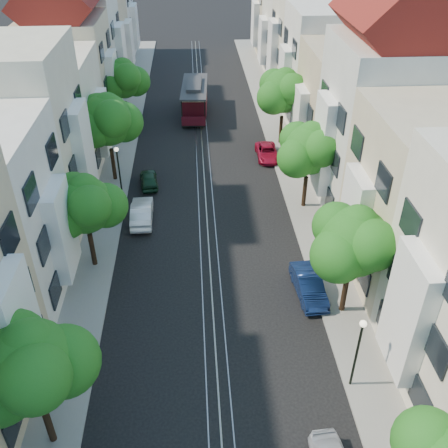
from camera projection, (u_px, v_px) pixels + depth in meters
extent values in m
plane|color=black|center=(203.00, 160.00, 43.29)|extent=(200.00, 200.00, 0.00)
cube|color=gray|center=(286.00, 157.00, 43.64)|extent=(2.50, 80.00, 0.12)
cube|color=gray|center=(119.00, 162.00, 42.87)|extent=(2.50, 80.00, 0.12)
cube|color=gray|center=(197.00, 160.00, 43.25)|extent=(0.06, 80.00, 0.02)
cube|color=gray|center=(203.00, 160.00, 43.28)|extent=(0.06, 80.00, 0.02)
cube|color=gray|center=(209.00, 160.00, 43.31)|extent=(0.06, 80.00, 0.02)
cube|color=tan|center=(203.00, 160.00, 43.29)|extent=(0.08, 80.00, 0.01)
cube|color=white|center=(409.00, 313.00, 21.33)|extent=(0.90, 3.04, 6.05)
cube|color=beige|center=(424.00, 204.00, 27.92)|extent=(7.00, 8.00, 10.00)
cube|color=white|center=(355.00, 218.00, 28.17)|extent=(0.90, 3.04, 5.50)
cube|color=silver|center=(380.00, 130.00, 33.95)|extent=(7.00, 8.00, 12.00)
cube|color=white|center=(324.00, 144.00, 34.29)|extent=(0.90, 3.04, 6.60)
cube|color=#C6B28C|center=(346.00, 107.00, 41.39)|extent=(7.00, 8.00, 9.00)
cube|color=white|center=(300.00, 117.00, 41.60)|extent=(0.90, 3.04, 4.95)
cube|color=white|center=(325.00, 69.00, 47.57)|extent=(7.00, 8.00, 10.50)
cube|color=white|center=(285.00, 79.00, 47.84)|extent=(0.90, 3.04, 5.78)
cube|color=beige|center=(308.00, 42.00, 53.89)|extent=(7.00, 8.00, 11.50)
cube|color=white|center=(273.00, 51.00, 54.20)|extent=(0.90, 3.04, 6.32)
cube|color=silver|center=(294.00, 33.00, 61.05)|extent=(7.00, 8.00, 9.50)
cube|color=white|center=(263.00, 40.00, 61.27)|extent=(0.90, 3.04, 5.23)
cube|color=beige|center=(284.00, 17.00, 67.51)|extent=(7.00, 8.00, 10.00)
cube|color=white|center=(256.00, 24.00, 67.75)|extent=(0.90, 3.04, 5.50)
cube|color=white|center=(19.00, 333.00, 20.51)|extent=(0.90, 3.04, 5.93)
cube|color=white|center=(61.00, 230.00, 27.34)|extent=(0.90, 3.04, 5.39)
cube|color=beige|center=(22.00, 141.00, 32.74)|extent=(7.00, 8.00, 11.76)
cube|color=white|center=(83.00, 152.00, 33.47)|extent=(0.90, 3.04, 6.47)
cube|color=silver|center=(53.00, 116.00, 40.17)|extent=(7.00, 8.00, 8.82)
cube|color=white|center=(102.00, 123.00, 40.77)|extent=(0.90, 3.04, 4.85)
cube|color=beige|center=(70.00, 75.00, 46.35)|extent=(7.00, 8.00, 10.29)
cube|color=white|center=(113.00, 83.00, 47.02)|extent=(0.90, 3.04, 5.66)
cube|color=silver|center=(84.00, 47.00, 52.67)|extent=(7.00, 8.00, 11.27)
cube|color=white|center=(121.00, 55.00, 53.38)|extent=(0.90, 3.04, 6.20)
cube|color=#C6B28C|center=(96.00, 37.00, 59.82)|extent=(7.00, 8.00, 9.31)
cube|color=white|center=(129.00, 43.00, 60.44)|extent=(0.90, 3.04, 5.12)
cube|color=white|center=(105.00, 20.00, 66.28)|extent=(7.00, 8.00, 9.80)
cube|color=white|center=(134.00, 26.00, 66.93)|extent=(0.90, 3.04, 5.39)
cylinder|color=black|center=(344.00, 293.00, 27.25)|extent=(0.30, 0.30, 2.45)
sphere|color=#1C5916|center=(354.00, 242.00, 25.29)|extent=(3.64, 3.64, 3.64)
sphere|color=#1C5916|center=(371.00, 241.00, 25.99)|extent=(2.91, 2.91, 2.91)
sphere|color=#1C5916|center=(338.00, 256.00, 24.84)|extent=(2.84, 2.84, 2.84)
sphere|color=#1C5916|center=(358.00, 226.00, 24.88)|extent=(2.18, 2.18, 2.18)
cylinder|color=black|center=(305.00, 191.00, 36.34)|extent=(0.30, 0.30, 2.38)
sphere|color=#1C5916|center=(309.00, 149.00, 34.44)|extent=(3.54, 3.54, 3.54)
sphere|color=#1C5916|center=(322.00, 151.00, 35.14)|extent=(2.83, 2.83, 2.83)
sphere|color=#1C5916|center=(297.00, 158.00, 33.98)|extent=(2.76, 2.76, 2.76)
sphere|color=#1C5916|center=(311.00, 137.00, 34.02)|extent=(2.12, 2.12, 2.12)
cylinder|color=black|center=(281.00, 129.00, 45.37)|extent=(0.30, 0.30, 2.52)
sphere|color=#1C5916|center=(283.00, 91.00, 43.36)|extent=(3.74, 3.74, 3.74)
sphere|color=#1C5916|center=(294.00, 93.00, 44.06)|extent=(3.00, 3.00, 3.00)
sphere|color=#1C5916|center=(274.00, 98.00, 42.90)|extent=(2.92, 2.92, 2.92)
sphere|color=#1C5916|center=(285.00, 81.00, 42.94)|extent=(2.25, 2.25, 2.25)
cylinder|color=black|center=(48.00, 422.00, 20.70)|extent=(0.30, 0.30, 2.45)
sphere|color=#1C5916|center=(30.00, 366.00, 18.75)|extent=(3.64, 3.64, 3.64)
sphere|color=#1C5916|center=(64.00, 361.00, 19.45)|extent=(2.91, 2.91, 2.91)
sphere|color=#1C5916|center=(0.00, 388.00, 18.29)|extent=(2.84, 2.84, 2.84)
sphere|color=#1C5916|center=(28.00, 348.00, 18.33)|extent=(2.18, 2.18, 2.18)
cylinder|color=black|center=(92.00, 249.00, 30.65)|extent=(0.30, 0.30, 2.27)
sphere|color=#1C5916|center=(84.00, 205.00, 28.84)|extent=(3.38, 3.38, 3.38)
sphere|color=#1C5916|center=(105.00, 205.00, 29.54)|extent=(2.70, 2.70, 2.70)
sphere|color=#1C5916|center=(66.00, 216.00, 28.38)|extent=(2.64, 2.64, 2.64)
sphere|color=#1C5916|center=(84.00, 190.00, 28.42)|extent=(2.03, 2.03, 2.03)
cylinder|color=black|center=(113.00, 164.00, 39.62)|extent=(0.30, 0.30, 2.62)
sphere|color=#1C5916|center=(107.00, 120.00, 37.53)|extent=(3.90, 3.90, 3.90)
sphere|color=#1C5916|center=(123.00, 122.00, 38.23)|extent=(3.12, 3.12, 3.12)
sphere|color=#1C5916|center=(94.00, 128.00, 37.08)|extent=(3.04, 3.04, 3.04)
sphere|color=#1C5916|center=(107.00, 108.00, 37.12)|extent=(2.34, 2.34, 2.34)
cylinder|color=black|center=(127.00, 113.00, 48.77)|extent=(0.30, 0.30, 2.38)
sphere|color=#1C5916|center=(123.00, 79.00, 46.87)|extent=(3.54, 3.54, 3.54)
sphere|color=#1C5916|center=(136.00, 81.00, 47.57)|extent=(2.83, 2.83, 2.83)
sphere|color=#1C5916|center=(112.00, 85.00, 46.41)|extent=(2.76, 2.76, 2.76)
sphere|color=#1C5916|center=(123.00, 69.00, 46.45)|extent=(2.12, 2.12, 2.12)
cylinder|color=black|center=(356.00, 355.00, 22.64)|extent=(0.12, 0.12, 4.00)
sphere|color=#FFF2CC|center=(363.00, 324.00, 21.51)|extent=(0.32, 0.32, 0.32)
cylinder|color=black|center=(120.00, 174.00, 36.81)|extent=(0.12, 0.12, 4.00)
sphere|color=#FFF2CC|center=(116.00, 149.00, 35.69)|extent=(0.32, 0.32, 0.32)
cube|color=black|center=(195.00, 110.00, 51.72)|extent=(2.74, 8.14, 0.30)
cube|color=#450B15|center=(195.00, 99.00, 51.04)|extent=(2.67, 5.14, 2.41)
cube|color=beige|center=(194.00, 90.00, 50.53)|extent=(2.73, 5.19, 0.60)
cube|color=#2D2D30|center=(194.00, 86.00, 50.30)|extent=(2.94, 8.15, 0.18)
cube|color=#2D2D30|center=(194.00, 84.00, 50.16)|extent=(1.65, 4.58, 0.35)
imported|color=#0D1C42|center=(309.00, 286.00, 28.77)|extent=(1.68, 4.08, 1.32)
imported|color=maroon|center=(267.00, 152.00, 43.36)|extent=(1.81, 3.89, 1.08)
imported|color=silver|center=(142.00, 212.00, 35.17)|extent=(1.55, 4.17, 1.36)
imported|color=#153520|center=(149.00, 179.00, 39.37)|extent=(1.72, 3.43, 1.12)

